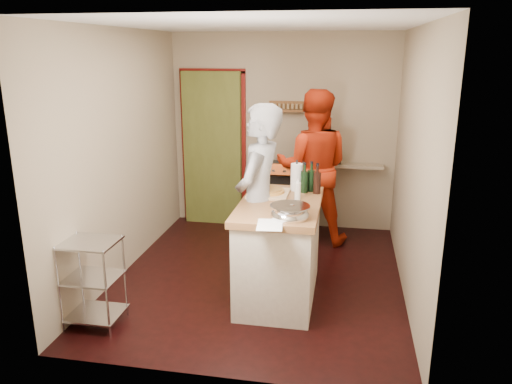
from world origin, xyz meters
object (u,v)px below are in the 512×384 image
wire_shelving (92,279)px  person_stripe (259,201)px  stove (282,200)px  island (280,248)px  person_red (313,167)px

wire_shelving → person_stripe: size_ratio=0.42×
stove → wire_shelving: stove is taller
island → person_stripe: (-0.23, 0.11, 0.44)m
person_red → island: bearing=81.8°
wire_shelving → person_stripe: bearing=35.4°
person_red → stove: bearing=-29.6°
wire_shelving → person_stripe: person_stripe is taller
island → person_red: 1.64m
wire_shelving → person_stripe: (1.32, 0.94, 0.51)m
person_stripe → person_red: (0.42, 1.46, 0.02)m
stove → island: (0.22, -1.79, 0.06)m
island → stove: bearing=96.9°
stove → person_stripe: bearing=-90.3°
wire_shelving → island: island is taller
stove → island: 1.81m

